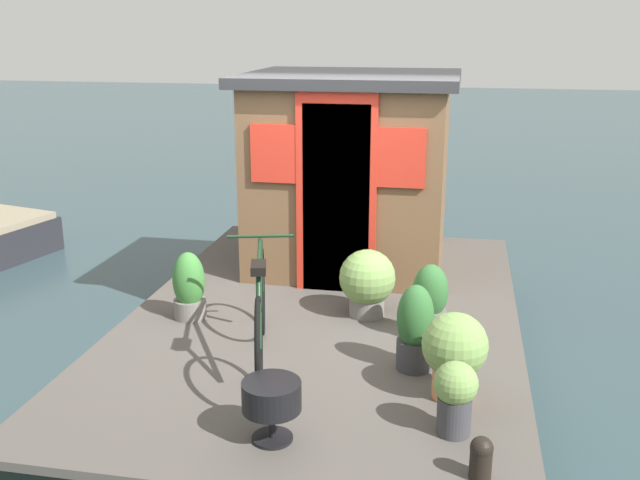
% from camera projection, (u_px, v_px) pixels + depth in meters
% --- Properties ---
extents(ground_plane, '(60.00, 60.00, 0.00)m').
position_uv_depth(ground_plane, '(324.00, 366.00, 6.34)').
color(ground_plane, '#2D4247').
extents(houseboat_deck, '(5.03, 3.22, 0.51)m').
position_uv_depth(houseboat_deck, '(324.00, 340.00, 6.27)').
color(houseboat_deck, '#4C4742').
rests_on(houseboat_deck, ground_plane).
extents(houseboat_cabin, '(1.89, 2.05, 1.90)m').
position_uv_depth(houseboat_cabin, '(351.00, 170.00, 7.24)').
color(houseboat_cabin, brown).
rests_on(houseboat_cabin, houseboat_deck).
extents(bicycle, '(1.72, 0.59, 0.83)m').
position_uv_depth(bicycle, '(260.00, 313.00, 5.18)').
color(bicycle, black).
rests_on(bicycle, houseboat_deck).
extents(potted_plant_sage, '(0.26, 0.26, 0.63)m').
position_uv_depth(potted_plant_sage, '(415.00, 329.00, 5.11)').
color(potted_plant_sage, '#38383D').
rests_on(potted_plant_sage, houseboat_deck).
extents(potted_plant_fern, '(0.27, 0.27, 0.60)m').
position_uv_depth(potted_plant_fern, '(430.00, 302.00, 5.62)').
color(potted_plant_fern, slate).
rests_on(potted_plant_fern, houseboat_deck).
extents(potted_plant_rosemary, '(0.47, 0.47, 0.57)m').
position_uv_depth(potted_plant_rosemary, '(367.00, 281.00, 6.06)').
color(potted_plant_rosemary, slate).
rests_on(potted_plant_rosemary, houseboat_deck).
extents(potted_plant_geranium, '(0.26, 0.26, 0.46)m').
position_uv_depth(potted_plant_geranium, '(455.00, 395.00, 4.29)').
color(potted_plant_geranium, '#38383D').
rests_on(potted_plant_geranium, houseboat_deck).
extents(potted_plant_basil, '(0.27, 0.27, 0.57)m').
position_uv_depth(potted_plant_basil, '(189.00, 287.00, 6.02)').
color(potted_plant_basil, slate).
rests_on(potted_plant_basil, houseboat_deck).
extents(potted_plant_thyme, '(0.43, 0.43, 0.58)m').
position_uv_depth(potted_plant_thyme, '(455.00, 351.00, 4.70)').
color(potted_plant_thyme, '#C6754C').
rests_on(potted_plant_thyme, houseboat_deck).
extents(charcoal_grill, '(0.35, 0.35, 0.37)m').
position_uv_depth(charcoal_grill, '(272.00, 398.00, 4.22)').
color(charcoal_grill, black).
rests_on(charcoal_grill, houseboat_deck).
extents(mooring_bollard, '(0.13, 0.13, 0.25)m').
position_uv_depth(mooring_bollard, '(481.00, 456.00, 3.90)').
color(mooring_bollard, black).
rests_on(mooring_bollard, houseboat_deck).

